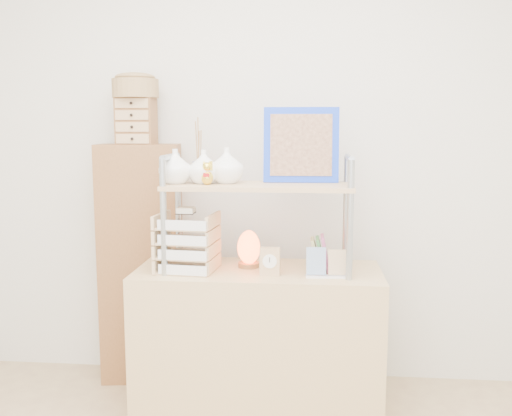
{
  "coord_description": "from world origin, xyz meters",
  "views": [
    {
      "loc": [
        0.24,
        -1.52,
        1.44
      ],
      "look_at": [
        -0.01,
        1.2,
        1.06
      ],
      "focal_mm": 40.0,
      "sensor_mm": 36.0,
      "label": 1
    }
  ],
  "objects_px": {
    "cabinet": "(142,263)",
    "salt_lamp": "(249,248)",
    "desk": "(258,342)",
    "letter_tray": "(187,246)"
  },
  "relations": [
    {
      "from": "cabinet",
      "to": "salt_lamp",
      "type": "bearing_deg",
      "value": -33.36
    },
    {
      "from": "salt_lamp",
      "to": "cabinet",
      "type": "bearing_deg",
      "value": 153.36
    },
    {
      "from": "cabinet",
      "to": "salt_lamp",
      "type": "distance_m",
      "value": 0.74
    },
    {
      "from": "desk",
      "to": "cabinet",
      "type": "xyz_separation_m",
      "value": [
        -0.7,
        0.37,
        0.3
      ]
    },
    {
      "from": "letter_tray",
      "to": "salt_lamp",
      "type": "distance_m",
      "value": 0.31
    },
    {
      "from": "salt_lamp",
      "to": "letter_tray",
      "type": "bearing_deg",
      "value": -159.88
    },
    {
      "from": "letter_tray",
      "to": "salt_lamp",
      "type": "relative_size",
      "value": 1.68
    },
    {
      "from": "desk",
      "to": "salt_lamp",
      "type": "distance_m",
      "value": 0.48
    },
    {
      "from": "cabinet",
      "to": "letter_tray",
      "type": "bearing_deg",
      "value": -56.99
    },
    {
      "from": "letter_tray",
      "to": "salt_lamp",
      "type": "bearing_deg",
      "value": 20.12
    }
  ]
}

